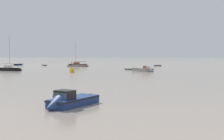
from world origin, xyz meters
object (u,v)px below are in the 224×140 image
(rowboat_moored_7, at_px, (44,65))
(rowboat_moored_0, at_px, (18,65))
(sailboat_moored_0, at_px, (78,65))
(motorboat_moored_0, at_px, (67,103))
(rowboat_moored_5, at_px, (158,66))
(sailboat_moored_2, at_px, (7,69))
(channel_buoy, at_px, (72,70))
(rowboat_moored_1, at_px, (129,69))
(motorboat_moored_3, at_px, (145,70))

(rowboat_moored_7, bearing_deg, rowboat_moored_0, -150.44)
(sailboat_moored_0, height_order, motorboat_moored_0, sailboat_moored_0)
(sailboat_moored_0, distance_m, motorboat_moored_0, 66.15)
(rowboat_moored_5, distance_m, rowboat_moored_7, 36.34)
(sailboat_moored_0, xyz_separation_m, sailboat_moored_2, (-7.45, -25.32, 0.01))
(sailboat_moored_2, xyz_separation_m, channel_buoy, (15.78, -2.74, 0.11))
(rowboat_moored_5, height_order, sailboat_moored_2, sailboat_moored_2)
(sailboat_moored_0, relative_size, channel_buoy, 3.36)
(rowboat_moored_5, bearing_deg, channel_buoy, 19.27)
(rowboat_moored_1, relative_size, channel_buoy, 1.21)
(channel_buoy, bearing_deg, motorboat_moored_3, 19.97)
(motorboat_moored_3, height_order, channel_buoy, channel_buoy)
(sailboat_moored_2, height_order, rowboat_moored_7, sailboat_moored_2)
(rowboat_moored_7, bearing_deg, rowboat_moored_1, 5.13)
(rowboat_moored_0, height_order, motorboat_moored_3, motorboat_moored_3)
(rowboat_moored_5, relative_size, rowboat_moored_7, 1.06)
(motorboat_moored_0, relative_size, motorboat_moored_3, 0.87)
(rowboat_moored_1, xyz_separation_m, motorboat_moored_3, (4.41, -7.07, 0.13))
(sailboat_moored_0, xyz_separation_m, channel_buoy, (8.33, -28.06, 0.13))
(sailboat_moored_0, distance_m, sailboat_moored_2, 26.39)
(rowboat_moored_1, height_order, sailboat_moored_2, sailboat_moored_2)
(rowboat_moored_5, bearing_deg, motorboat_moored_0, 40.11)
(rowboat_moored_1, bearing_deg, rowboat_moored_7, 9.15)
(motorboat_moored_0, xyz_separation_m, rowboat_moored_0, (-43.48, 68.03, -0.05))
(motorboat_moored_0, bearing_deg, rowboat_moored_0, -127.09)
(sailboat_moored_0, xyz_separation_m, rowboat_moored_1, (17.84, -15.93, -0.21))
(rowboat_moored_1, distance_m, rowboat_moored_5, 24.10)
(rowboat_moored_1, bearing_deg, motorboat_moored_0, 135.34)
(sailboat_moored_2, bearing_deg, sailboat_moored_0, 77.50)
(rowboat_moored_7, bearing_deg, motorboat_moored_0, -25.57)
(motorboat_moored_0, bearing_deg, sailboat_moored_2, -122.91)
(rowboat_moored_0, bearing_deg, rowboat_moored_5, 103.15)
(channel_buoy, bearing_deg, rowboat_moored_1, 51.90)
(motorboat_moored_0, relative_size, rowboat_moored_5, 1.51)
(motorboat_moored_0, bearing_deg, motorboat_moored_3, -162.04)
(channel_buoy, bearing_deg, sailboat_moored_0, 106.54)
(sailboat_moored_2, xyz_separation_m, rowboat_moored_7, (-5.07, 28.96, -0.22))
(rowboat_moored_0, relative_size, sailboat_moored_2, 0.59)
(motorboat_moored_0, bearing_deg, sailboat_moored_0, -141.53)
(rowboat_moored_1, distance_m, channel_buoy, 15.41)
(motorboat_moored_0, distance_m, motorboat_moored_3, 39.90)
(rowboat_moored_0, relative_size, channel_buoy, 2.04)
(sailboat_moored_0, distance_m, channel_buoy, 29.27)
(motorboat_moored_0, relative_size, rowboat_moored_7, 1.59)
(sailboat_moored_0, bearing_deg, motorboat_moored_3, 131.69)
(sailboat_moored_0, bearing_deg, channel_buoy, 104.18)
(rowboat_moored_0, xyz_separation_m, rowboat_moored_1, (40.71, -21.10, -0.07))
(channel_buoy, bearing_deg, rowboat_moored_5, 66.72)
(rowboat_moored_0, distance_m, sailboat_moored_2, 34.17)
(rowboat_moored_7, xyz_separation_m, channel_buoy, (20.85, -31.69, 0.34))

